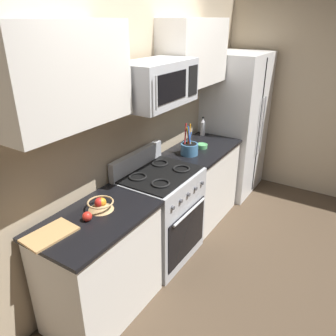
{
  "coord_description": "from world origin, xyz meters",
  "views": [
    {
      "loc": [
        -2.34,
        -0.95,
        2.26
      ],
      "look_at": [
        -0.05,
        0.5,
        1.03
      ],
      "focal_mm": 35.65,
      "sensor_mm": 36.0,
      "label": 1
    }
  ],
  "objects_px": {
    "fruit_basket": "(101,204)",
    "range_oven": "(160,214)",
    "bottle_vinegar": "(203,127)",
    "refrigerator": "(235,125)",
    "apple_loose": "(87,216)",
    "prep_bowl": "(202,146)",
    "utensil_crock": "(189,148)",
    "cutting_board": "(50,234)",
    "microwave": "(156,83)"
  },
  "relations": [
    {
      "from": "fruit_basket",
      "to": "range_oven",
      "type": "bearing_deg",
      "value": -3.41
    },
    {
      "from": "bottle_vinegar",
      "to": "refrigerator",
      "type": "bearing_deg",
      "value": -20.25
    },
    {
      "from": "apple_loose",
      "to": "prep_bowl",
      "type": "xyz_separation_m",
      "value": [
        1.77,
        -0.03,
        -0.01
      ]
    },
    {
      "from": "fruit_basket",
      "to": "utensil_crock",
      "type": "bearing_deg",
      "value": -1.18
    },
    {
      "from": "refrigerator",
      "to": "cutting_board",
      "type": "relative_size",
      "value": 5.41
    },
    {
      "from": "apple_loose",
      "to": "range_oven",
      "type": "bearing_deg",
      "value": -1.21
    },
    {
      "from": "microwave",
      "to": "fruit_basket",
      "type": "bearing_deg",
      "value": 178.55
    },
    {
      "from": "refrigerator",
      "to": "prep_bowl",
      "type": "xyz_separation_m",
      "value": [
        -0.96,
        0.01,
        0.0
      ]
    },
    {
      "from": "bottle_vinegar",
      "to": "apple_loose",
      "type": "bearing_deg",
      "value": -175.58
    },
    {
      "from": "utensil_crock",
      "to": "range_oven",
      "type": "bearing_deg",
      "value": -178.37
    },
    {
      "from": "utensil_crock",
      "to": "prep_bowl",
      "type": "xyz_separation_m",
      "value": [
        0.25,
        -0.03,
        -0.05
      ]
    },
    {
      "from": "apple_loose",
      "to": "prep_bowl",
      "type": "height_order",
      "value": "apple_loose"
    },
    {
      "from": "microwave",
      "to": "range_oven",
      "type": "bearing_deg",
      "value": -89.96
    },
    {
      "from": "microwave",
      "to": "utensil_crock",
      "type": "height_order",
      "value": "microwave"
    },
    {
      "from": "refrigerator",
      "to": "bottle_vinegar",
      "type": "relative_size",
      "value": 7.93
    },
    {
      "from": "cutting_board",
      "to": "bottle_vinegar",
      "type": "bearing_deg",
      "value": 1.89
    },
    {
      "from": "microwave",
      "to": "apple_loose",
      "type": "height_order",
      "value": "microwave"
    },
    {
      "from": "apple_loose",
      "to": "bottle_vinegar",
      "type": "bearing_deg",
      "value": 4.42
    },
    {
      "from": "utensil_crock",
      "to": "bottle_vinegar",
      "type": "height_order",
      "value": "utensil_crock"
    },
    {
      "from": "bottle_vinegar",
      "to": "prep_bowl",
      "type": "xyz_separation_m",
      "value": [
        -0.4,
        -0.2,
        -0.08
      ]
    },
    {
      "from": "range_oven",
      "to": "fruit_basket",
      "type": "relative_size",
      "value": 5.36
    },
    {
      "from": "utensil_crock",
      "to": "cutting_board",
      "type": "bearing_deg",
      "value": 177.13
    },
    {
      "from": "cutting_board",
      "to": "prep_bowl",
      "type": "distance_m",
      "value": 2.04
    },
    {
      "from": "apple_loose",
      "to": "prep_bowl",
      "type": "relative_size",
      "value": 0.58
    },
    {
      "from": "range_oven",
      "to": "fruit_basket",
      "type": "height_order",
      "value": "range_oven"
    },
    {
      "from": "bottle_vinegar",
      "to": "prep_bowl",
      "type": "relative_size",
      "value": 1.91
    },
    {
      "from": "microwave",
      "to": "prep_bowl",
      "type": "relative_size",
      "value": 6.12
    },
    {
      "from": "microwave",
      "to": "refrigerator",
      "type": "bearing_deg",
      "value": -1.37
    },
    {
      "from": "prep_bowl",
      "to": "microwave",
      "type": "bearing_deg",
      "value": 177.46
    },
    {
      "from": "utensil_crock",
      "to": "fruit_basket",
      "type": "relative_size",
      "value": 1.65
    },
    {
      "from": "refrigerator",
      "to": "apple_loose",
      "type": "xyz_separation_m",
      "value": [
        -2.72,
        0.04,
        0.01
      ]
    },
    {
      "from": "microwave",
      "to": "fruit_basket",
      "type": "xyz_separation_m",
      "value": [
        -0.75,
        0.02,
        -0.8
      ]
    },
    {
      "from": "range_oven",
      "to": "apple_loose",
      "type": "relative_size",
      "value": 15.2
    },
    {
      "from": "microwave",
      "to": "prep_bowl",
      "type": "distance_m",
      "value": 1.18
    },
    {
      "from": "microwave",
      "to": "fruit_basket",
      "type": "relative_size",
      "value": 3.7
    },
    {
      "from": "range_oven",
      "to": "bottle_vinegar",
      "type": "height_order",
      "value": "bottle_vinegar"
    },
    {
      "from": "microwave",
      "to": "prep_bowl",
      "type": "xyz_separation_m",
      "value": [
        0.84,
        -0.04,
        -0.82
      ]
    },
    {
      "from": "microwave",
      "to": "utensil_crock",
      "type": "bearing_deg",
      "value": -0.84
    },
    {
      "from": "range_oven",
      "to": "refrigerator",
      "type": "bearing_deg",
      "value": -0.55
    },
    {
      "from": "apple_loose",
      "to": "utensil_crock",
      "type": "bearing_deg",
      "value": -0.1
    },
    {
      "from": "utensil_crock",
      "to": "fruit_basket",
      "type": "xyz_separation_m",
      "value": [
        -1.35,
        0.03,
        -0.03
      ]
    },
    {
      "from": "microwave",
      "to": "cutting_board",
      "type": "relative_size",
      "value": 2.18
    },
    {
      "from": "fruit_basket",
      "to": "apple_loose",
      "type": "distance_m",
      "value": 0.17
    },
    {
      "from": "refrigerator",
      "to": "utensil_crock",
      "type": "height_order",
      "value": "refrigerator"
    },
    {
      "from": "apple_loose",
      "to": "fruit_basket",
      "type": "bearing_deg",
      "value": 8.51
    },
    {
      "from": "microwave",
      "to": "fruit_basket",
      "type": "height_order",
      "value": "microwave"
    },
    {
      "from": "refrigerator",
      "to": "range_oven",
      "type": "bearing_deg",
      "value": 179.45
    },
    {
      "from": "refrigerator",
      "to": "fruit_basket",
      "type": "distance_m",
      "value": 2.55
    },
    {
      "from": "utensil_crock",
      "to": "fruit_basket",
      "type": "bearing_deg",
      "value": 178.82
    },
    {
      "from": "fruit_basket",
      "to": "cutting_board",
      "type": "bearing_deg",
      "value": 171.98
    }
  ]
}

